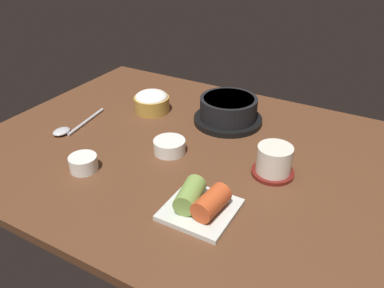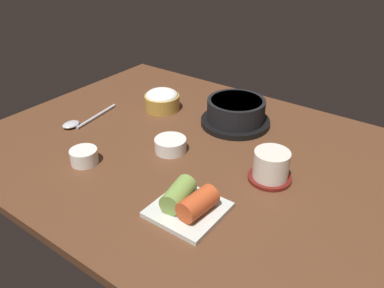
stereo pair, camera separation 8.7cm
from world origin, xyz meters
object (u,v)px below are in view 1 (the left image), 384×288
spoon (70,128)px  tea_cup_with_saucer (275,160)px  rice_bowl (152,101)px  kimchi_plate (200,203)px  stone_pot (228,110)px  side_bowl_near (83,163)px  banchan_cup_center (169,146)px

spoon → tea_cup_with_saucer: bearing=8.1°
rice_bowl → spoon: size_ratio=0.55×
kimchi_plate → rice_bowl: bearing=136.0°
tea_cup_with_saucer → spoon: (-51.55, -7.30, -2.65)cm
stone_pot → rice_bowl: size_ratio=1.84×
rice_bowl → spoon: 23.11cm
tea_cup_with_saucer → kimchi_plate: tea_cup_with_saucer is taller
stone_pot → side_bowl_near: bearing=-116.3°
side_bowl_near → spoon: size_ratio=0.34×
banchan_cup_center → tea_cup_with_saucer: bearing=8.8°
stone_pot → tea_cup_with_saucer: 24.78cm
banchan_cup_center → kimchi_plate: kimchi_plate is taller
spoon → banchan_cup_center: bearing=7.4°
rice_bowl → kimchi_plate: rice_bowl is taller
spoon → kimchi_plate: bearing=-14.4°
stone_pot → rice_bowl: (-21.33, -4.22, -0.49)cm
banchan_cup_center → stone_pot: bearing=75.3°
rice_bowl → side_bowl_near: 31.51cm
banchan_cup_center → spoon: 28.08cm
side_bowl_near → spoon: (-15.65, 11.55, -1.16)cm
kimchi_plate → spoon: (-44.01, 11.31, -1.48)cm
kimchi_plate → side_bowl_near: size_ratio=2.08×
tea_cup_with_saucer → side_bowl_near: tea_cup_with_saucer is taller
stone_pot → side_bowl_near: size_ratio=2.97×
stone_pot → spoon: stone_pot is taller
banchan_cup_center → side_bowl_near: size_ratio=1.22×
rice_bowl → banchan_cup_center: size_ratio=1.32×
banchan_cup_center → spoon: bearing=-172.6°
stone_pot → kimchi_plate: bearing=-72.9°
kimchi_plate → spoon: 45.46cm
stone_pot → tea_cup_with_saucer: bearing=-42.1°
stone_pot → rice_bowl: stone_pot is taller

